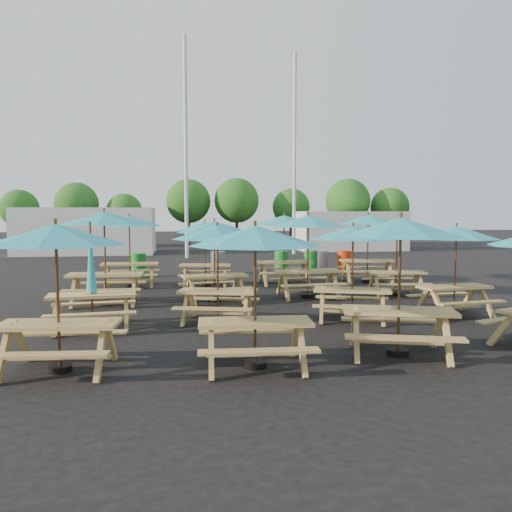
{
  "coord_description": "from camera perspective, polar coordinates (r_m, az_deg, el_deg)",
  "views": [
    {
      "loc": [
        -2.26,
        -13.72,
        2.37
      ],
      "look_at": [
        0.0,
        1.5,
        1.1
      ],
      "focal_mm": 35.0,
      "sensor_mm": 36.0,
      "label": 1
    }
  ],
  "objects": [
    {
      "name": "picnic_unit_15",
      "position": [
        17.81,
        12.7,
        3.66
      ],
      "size": [
        2.49,
        2.49,
        2.4
      ],
      "rotation": [
        0.0,
        0.0,
        -0.14
      ],
      "color": "tan",
      "rests_on": "ground"
    },
    {
      "name": "tree_2",
      "position": [
        37.6,
        -14.81,
        4.94
      ],
      "size": [
        2.59,
        2.59,
        3.93
      ],
      "color": "#382314",
      "rests_on": "ground"
    },
    {
      "name": "picnic_unit_3",
      "position": [
        16.89,
        -14.29,
        3.44
      ],
      "size": [
        2.17,
        2.17,
        2.35
      ],
      "rotation": [
        0.0,
        0.0,
        0.01
      ],
      "color": "tan",
      "rests_on": "ground"
    },
    {
      "name": "waste_bin_4",
      "position": [
        20.42,
        7.41,
        -0.69
      ],
      "size": [
        0.57,
        0.57,
        0.92
      ],
      "primitive_type": "cylinder",
      "color": "gray",
      "rests_on": "ground"
    },
    {
      "name": "picnic_unit_10",
      "position": [
        14.24,
        5.98,
        3.48
      ],
      "size": [
        2.28,
        2.28,
        2.38
      ],
      "rotation": [
        0.0,
        0.0,
        0.04
      ],
      "color": "tan",
      "rests_on": "ground"
    },
    {
      "name": "picnic_unit_14",
      "position": [
        15.13,
        15.83,
        2.56
      ],
      "size": [
        2.16,
        2.16,
        2.13
      ],
      "rotation": [
        0.0,
        0.0,
        -0.11
      ],
      "color": "tan",
      "rests_on": "ground"
    },
    {
      "name": "picnic_unit_13",
      "position": [
        12.47,
        21.91,
        1.99
      ],
      "size": [
        2.2,
        2.2,
        2.13
      ],
      "rotation": [
        0.0,
        0.0,
        0.13
      ],
      "color": "tan",
      "rests_on": "ground"
    },
    {
      "name": "tree_1",
      "position": [
        38.36,
        -19.8,
        5.6
      ],
      "size": [
        3.11,
        3.11,
        4.72
      ],
      "color": "#382314",
      "rests_on": "ground"
    },
    {
      "name": "tree_5",
      "position": [
        39.32,
        4.03,
        5.58
      ],
      "size": [
        2.94,
        2.94,
        4.45
      ],
      "color": "#382314",
      "rests_on": "ground"
    },
    {
      "name": "picnic_unit_2",
      "position": [
        13.67,
        -16.96,
        3.6
      ],
      "size": [
        2.31,
        2.31,
        2.48
      ],
      "rotation": [
        0.0,
        0.0,
        -0.01
      ],
      "color": "tan",
      "rests_on": "ground"
    },
    {
      "name": "picnic_unit_9",
      "position": [
        11.26,
        11.03,
        2.07
      ],
      "size": [
        2.51,
        2.51,
        2.15
      ],
      "rotation": [
        0.0,
        0.0,
        -0.33
      ],
      "color": "tan",
      "rests_on": "ground"
    },
    {
      "name": "waste_bin_2",
      "position": [
        20.17,
        2.94,
        -0.73
      ],
      "size": [
        0.57,
        0.57,
        0.92
      ],
      "primitive_type": "cylinder",
      "color": "#178125",
      "rests_on": "ground"
    },
    {
      "name": "picnic_unit_4",
      "position": [
        7.59,
        -0.11,
        1.42
      ],
      "size": [
        2.16,
        2.16,
        2.23
      ],
      "rotation": [
        0.0,
        0.0,
        -0.06
      ],
      "color": "tan",
      "rests_on": "ground"
    },
    {
      "name": "tree_0",
      "position": [
        40.72,
        -25.42,
        4.91
      ],
      "size": [
        2.8,
        2.8,
        4.24
      ],
      "color": "#382314",
      "rests_on": "ground"
    },
    {
      "name": "picnic_unit_11",
      "position": [
        16.98,
        3.24,
        3.69
      ],
      "size": [
        2.21,
        2.21,
        2.38
      ],
      "rotation": [
        0.0,
        0.0,
        0.01
      ],
      "color": "tan",
      "rests_on": "ground"
    },
    {
      "name": "picnic_unit_0",
      "position": [
        7.97,
        -21.9,
        1.43
      ],
      "size": [
        2.25,
        2.25,
        2.26
      ],
      "rotation": [
        0.0,
        0.0,
        -0.09
      ],
      "color": "tan",
      "rests_on": "ground"
    },
    {
      "name": "picnic_unit_7",
      "position": [
        16.72,
        -5.85,
        2.97
      ],
      "size": [
        2.18,
        2.18,
        2.15
      ],
      "rotation": [
        0.0,
        0.0,
        -0.11
      ],
      "color": "tan",
      "rests_on": "ground"
    },
    {
      "name": "event_tent_1",
      "position": [
        34.62,
        10.55,
        2.86
      ],
      "size": [
        7.0,
        4.0,
        2.6
      ],
      "primitive_type": "cube",
      "color": "silver",
      "rests_on": "ground"
    },
    {
      "name": "mast_0",
      "position": [
        27.95,
        -8.03,
        12.13
      ],
      "size": [
        0.2,
        0.2,
        12.0
      ],
      "primitive_type": "cylinder",
      "color": "silver",
      "rests_on": "ground"
    },
    {
      "name": "mast_1",
      "position": [
        30.69,
        4.42,
        11.49
      ],
      "size": [
        0.2,
        0.2,
        12.0
      ],
      "primitive_type": "cylinder",
      "color": "silver",
      "rests_on": "ground"
    },
    {
      "name": "waste_bin_0",
      "position": [
        19.51,
        -13.26,
        -1.03
      ],
      "size": [
        0.57,
        0.57,
        0.92
      ],
      "primitive_type": "cylinder",
      "color": "#178125",
      "rests_on": "ground"
    },
    {
      "name": "tree_3",
      "position": [
        38.45,
        -7.74,
        6.21
      ],
      "size": [
        3.36,
        3.36,
        5.09
      ],
      "color": "#382314",
      "rests_on": "ground"
    },
    {
      "name": "waste_bin_3",
      "position": [
        20.37,
        6.28,
        -0.7
      ],
      "size": [
        0.57,
        0.57,
        0.92
      ],
      "primitive_type": "cylinder",
      "color": "#178125",
      "rests_on": "ground"
    },
    {
      "name": "picnic_unit_5",
      "position": [
        10.89,
        -4.43,
        2.1
      ],
      "size": [
        2.44,
        2.44,
        2.16
      ],
      "rotation": [
        0.0,
        0.0,
        -0.27
      ],
      "color": "tan",
      "rests_on": "ground"
    },
    {
      "name": "tree_7",
      "position": [
        39.94,
        15.06,
        5.44
      ],
      "size": [
        2.95,
        2.95,
        4.48
      ],
      "color": "#382314",
      "rests_on": "ground"
    },
    {
      "name": "picnic_unit_1",
      "position": [
        10.82,
        -18.27,
        -3.22
      ],
      "size": [
        1.9,
        1.7,
        2.24
      ],
      "rotation": [
        0.0,
        0.0,
        0.1
      ],
      "color": "tan",
      "rests_on": "ground"
    },
    {
      "name": "tree_6",
      "position": [
        38.7,
        10.45,
        6.2
      ],
      "size": [
        3.38,
        3.38,
        5.13
      ],
      "color": "#382314",
      "rests_on": "ground"
    },
    {
      "name": "event_tent_0",
      "position": [
        32.25,
        -18.72,
        2.74
      ],
      "size": [
        8.0,
        4.0,
        2.8
      ],
      "primitive_type": "cube",
      "color": "silver",
      "rests_on": "ground"
    },
    {
      "name": "waste_bin_1",
      "position": [
        20.01,
        -4.37,
        -0.78
      ],
      "size": [
        0.57,
        0.57,
        0.92
      ],
      "primitive_type": "cylinder",
      "color": "gray",
      "rests_on": "ground"
    },
    {
      "name": "tree_4",
      "position": [
        38.22,
        -2.21,
        6.34
      ],
      "size": [
        3.41,
        3.41,
        5.17
      ],
      "color": "#382314",
      "rests_on": "ground"
    },
    {
      "name": "picnic_unit_8",
      "position": [
        8.62,
        16.19,
        2.35
      ],
      "size": [
        2.67,
        2.67,
        2.35
      ],
      "rotation": [
        0.0,
        0.0,
        -0.28
      ],
      "color": "tan",
      "rests_on": "ground"
    },
    {
      "name": "ground",
      "position": [
        14.1,
        0.9,
        -4.96
      ],
      "size": [
        120.0,
        120.0,
        0.0
      ],
      "primitive_type": "plane",
      "color": "black",
      "rests_on": "ground"
    },
    {
      "name": "waste_bin_5",
      "position": [
        20.74,
        10.05,
        -0.64
      ],
      "size": [
        0.57,
        0.57,
        0.92
      ],
      "primitive_type": "cylinder",
      "color": "#C4370B",
      "rests_on": "ground"
    },
    {
      "name": "picnic_unit_6",
      "position": [
        13.54,
        -4.78,
        2.82
      ],
      "size": [
        2.38,
        2.38,
        2.22
      ],
      "rotation": [
        0.0,
        0.0,
        0.19
      ],
      "color": "tan",
      "rests_on": "ground"
    }
  ]
}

